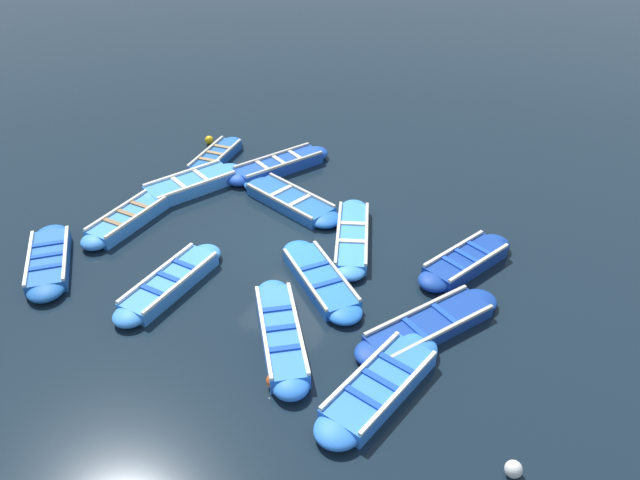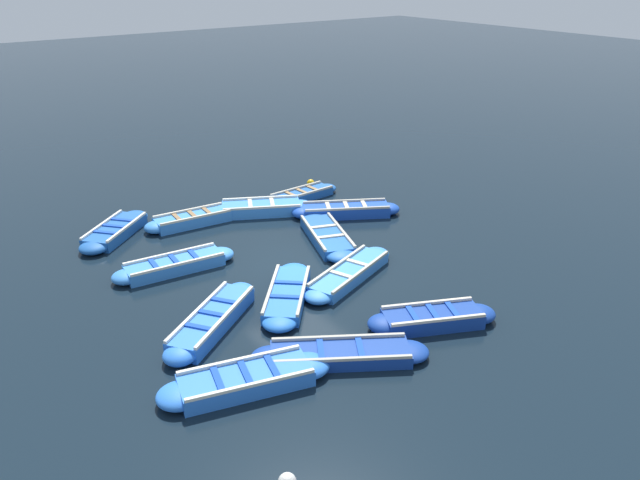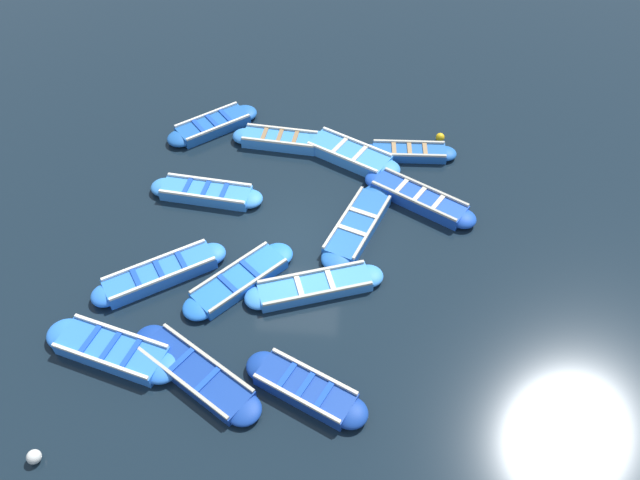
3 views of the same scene
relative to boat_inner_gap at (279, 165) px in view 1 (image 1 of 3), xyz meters
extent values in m
plane|color=black|center=(-3.44, -2.15, -0.19)|extent=(120.00, 120.00, 0.00)
cube|color=#1947B7|center=(0.00, 0.00, -0.01)|extent=(2.97, 2.20, 0.36)
ellipsoid|color=#1947B7|center=(-1.27, 0.73, -0.01)|extent=(1.09, 1.08, 0.36)
ellipsoid|color=#1947B7|center=(1.27, -0.73, -0.01)|extent=(1.09, 1.08, 0.36)
cube|color=#B2AD9E|center=(-0.19, -0.33, 0.21)|extent=(2.54, 1.50, 0.07)
cube|color=#B2AD9E|center=(0.19, 0.33, 0.21)|extent=(2.54, 1.50, 0.07)
cube|color=beige|center=(-0.54, 0.31, 0.20)|extent=(0.49, 0.72, 0.04)
cube|color=beige|center=(0.00, 0.00, 0.20)|extent=(0.49, 0.72, 0.04)
cube|color=beige|center=(0.54, -0.31, 0.20)|extent=(0.49, 0.72, 0.04)
cube|color=blue|center=(-7.02, -3.65, -0.01)|extent=(2.94, 2.38, 0.37)
ellipsoid|color=blue|center=(-8.25, -4.50, -0.01)|extent=(1.08, 1.08, 0.37)
ellipsoid|color=blue|center=(-5.78, -2.80, -0.01)|extent=(1.08, 1.08, 0.37)
cube|color=silver|center=(-6.80, -3.96, 0.21)|extent=(2.46, 1.73, 0.07)
cube|color=silver|center=(-7.23, -3.35, 0.21)|extent=(2.46, 1.73, 0.07)
cube|color=#1947B7|center=(-7.54, -4.02, 0.20)|extent=(0.53, 0.68, 0.04)
cube|color=#1947B7|center=(-7.02, -3.65, 0.20)|extent=(0.53, 0.68, 0.04)
cube|color=#1947B7|center=(-6.49, -3.29, 0.20)|extent=(0.53, 0.68, 0.04)
cube|color=#1E59AD|center=(-1.79, -1.29, -0.04)|extent=(1.91, 2.99, 0.31)
ellipsoid|color=#1E59AD|center=(-2.28, -2.61, -0.04)|extent=(1.18, 1.20, 0.31)
ellipsoid|color=#1E59AD|center=(-1.30, 0.04, -0.04)|extent=(1.18, 1.20, 0.31)
cube|color=#B2AD9E|center=(-1.36, -1.45, 0.15)|extent=(1.03, 2.62, 0.07)
cube|color=#B2AD9E|center=(-2.22, -1.13, 0.15)|extent=(1.03, 2.62, 0.07)
cube|color=beige|center=(-1.93, -1.66, 0.14)|extent=(0.87, 0.43, 0.04)
cube|color=beige|center=(-1.65, -0.91, 0.14)|extent=(0.87, 0.43, 0.04)
cube|color=navy|center=(-2.71, -6.73, -0.01)|extent=(2.52, 1.81, 0.36)
ellipsoid|color=navy|center=(-3.78, -6.23, -0.01)|extent=(1.11, 1.10, 0.36)
ellipsoid|color=navy|center=(-1.63, -7.23, -0.01)|extent=(1.11, 1.10, 0.36)
cube|color=beige|center=(-2.88, -7.10, 0.20)|extent=(2.14, 1.06, 0.07)
cube|color=beige|center=(-2.53, -6.37, 0.20)|extent=(2.14, 1.06, 0.07)
cube|color=#1947B7|center=(-3.16, -6.52, 0.19)|extent=(0.46, 0.77, 0.04)
cube|color=#1947B7|center=(-2.71, -6.73, 0.19)|extent=(0.46, 0.77, 0.04)
cube|color=#1947B7|center=(-2.25, -6.94, 0.19)|extent=(0.46, 0.77, 0.04)
cube|color=navy|center=(-5.37, -6.54, -0.05)|extent=(3.10, 2.43, 0.28)
ellipsoid|color=navy|center=(-6.67, -5.72, -0.05)|extent=(1.21, 1.20, 0.28)
ellipsoid|color=navy|center=(-4.07, -7.36, -0.05)|extent=(1.21, 1.20, 0.28)
cube|color=#B2AD9E|center=(-5.60, -6.90, 0.13)|extent=(2.59, 1.68, 0.07)
cube|color=#B2AD9E|center=(-5.15, -6.18, 0.13)|extent=(2.59, 1.68, 0.07)
cube|color=#1947B7|center=(-5.74, -6.31, 0.11)|extent=(0.56, 0.77, 0.04)
cube|color=#1947B7|center=(-5.01, -6.77, 0.11)|extent=(0.56, 0.77, 0.04)
cube|color=#3884E0|center=(-6.49, -0.35, -0.02)|extent=(2.81, 1.12, 0.33)
ellipsoid|color=#3884E0|center=(-7.85, -0.22, -0.02)|extent=(0.88, 0.86, 0.33)
ellipsoid|color=#3884E0|center=(-5.12, -0.48, -0.02)|extent=(0.88, 0.86, 0.33)
cube|color=silver|center=(-6.52, -0.74, 0.18)|extent=(2.68, 0.34, 0.07)
cube|color=silver|center=(-6.45, 0.04, 0.18)|extent=(2.68, 0.34, 0.07)
cube|color=#1947B7|center=(-7.07, -0.29, 0.16)|extent=(0.21, 0.76, 0.04)
cube|color=#1947B7|center=(-6.49, -0.35, 0.16)|extent=(0.21, 0.76, 0.04)
cube|color=#1947B7|center=(-5.91, -0.41, 0.16)|extent=(0.21, 0.76, 0.04)
cube|color=blue|center=(-4.84, -3.63, -0.05)|extent=(2.46, 2.61, 0.29)
ellipsoid|color=blue|center=(-5.72, -4.62, -0.05)|extent=(1.22, 1.23, 0.29)
ellipsoid|color=blue|center=(-3.96, -2.63, -0.05)|extent=(1.22, 1.23, 0.29)
cube|color=#B2AD9E|center=(-4.52, -3.91, 0.13)|extent=(1.79, 2.01, 0.07)
cube|color=#B2AD9E|center=(-5.16, -3.35, 0.13)|extent=(1.79, 2.01, 0.07)
cube|color=#1947B7|center=(-5.09, -3.91, 0.12)|extent=(0.70, 0.65, 0.04)
cube|color=#1947B7|center=(-4.59, -3.34, 0.12)|extent=(0.70, 0.65, 0.04)
cube|color=#1E59AD|center=(-0.29, 2.23, -0.05)|extent=(2.42, 0.90, 0.29)
ellipsoid|color=#1E59AD|center=(-1.48, 2.16, -0.05)|extent=(0.77, 0.75, 0.29)
ellipsoid|color=#1E59AD|center=(0.89, 2.29, -0.05)|extent=(0.77, 0.75, 0.29)
cube|color=#B2AD9E|center=(-0.27, 1.88, 0.13)|extent=(2.33, 0.21, 0.07)
cube|color=#B2AD9E|center=(-0.31, 2.57, 0.13)|extent=(2.33, 0.21, 0.07)
cube|color=#9E7A51|center=(-0.80, 2.20, 0.12)|extent=(0.18, 0.68, 0.04)
cube|color=#9E7A51|center=(-0.29, 2.23, 0.12)|extent=(0.18, 0.68, 0.04)
cube|color=#9E7A51|center=(0.21, 2.26, 0.12)|extent=(0.18, 0.68, 0.04)
cube|color=#3884E0|center=(-4.59, 2.42, -0.01)|extent=(2.53, 1.03, 0.35)
ellipsoid|color=#3884E0|center=(-5.82, 2.52, -0.01)|extent=(0.85, 0.82, 0.35)
ellipsoid|color=#3884E0|center=(-3.36, 2.31, -0.01)|extent=(0.85, 0.82, 0.35)
cube|color=beige|center=(-4.62, 2.05, 0.20)|extent=(2.42, 0.28, 0.07)
cube|color=beige|center=(-4.56, 2.79, 0.20)|extent=(2.42, 0.28, 0.07)
cube|color=olive|center=(-5.12, 2.46, 0.18)|extent=(0.20, 0.74, 0.04)
cube|color=olive|center=(-4.59, 2.42, 0.18)|extent=(0.20, 0.74, 0.04)
cube|color=olive|center=(-4.07, 2.37, 0.18)|extent=(0.20, 0.74, 0.04)
cube|color=#3884E0|center=(-2.24, 1.90, -0.01)|extent=(2.85, 2.15, 0.37)
ellipsoid|color=#3884E0|center=(-3.42, 2.52, -0.01)|extent=(1.30, 1.29, 0.37)
ellipsoid|color=#3884E0|center=(-1.05, 1.28, -0.01)|extent=(1.30, 1.29, 0.37)
cube|color=silver|center=(-2.46, 1.48, 0.21)|extent=(2.36, 1.29, 0.07)
cube|color=silver|center=(-2.02, 2.32, 0.21)|extent=(2.36, 1.29, 0.07)
cube|color=beige|center=(-2.57, 2.08, 0.20)|extent=(0.54, 0.86, 0.04)
cube|color=beige|center=(-1.90, 1.72, 0.20)|extent=(0.54, 0.86, 0.04)
cube|color=#3884E0|center=(-2.80, -3.66, -0.04)|extent=(3.12, 1.81, 0.29)
ellipsoid|color=#3884E0|center=(-4.22, -4.17, -0.04)|extent=(1.01, 1.00, 0.29)
ellipsoid|color=#3884E0|center=(-1.38, -3.15, -0.04)|extent=(1.01, 1.00, 0.29)
cube|color=#B2AD9E|center=(-2.67, -4.02, 0.14)|extent=(2.80, 1.08, 0.07)
cube|color=#B2AD9E|center=(-2.93, -3.30, 0.14)|extent=(2.80, 1.08, 0.07)
cube|color=beige|center=(-3.20, -3.81, 0.12)|extent=(0.38, 0.74, 0.04)
cube|color=beige|center=(-2.40, -3.52, 0.12)|extent=(0.38, 0.74, 0.04)
cube|color=#1E59AD|center=(-7.00, 3.01, -0.02)|extent=(2.49, 2.32, 0.33)
ellipsoid|color=#1E59AD|center=(-7.94, 2.22, -0.02)|extent=(1.27, 1.26, 0.33)
ellipsoid|color=#1E59AD|center=(-6.07, 3.81, -0.02)|extent=(1.27, 1.26, 0.33)
cube|color=silver|center=(-6.72, 2.68, 0.18)|extent=(1.88, 1.62, 0.07)
cube|color=silver|center=(-7.29, 3.35, 0.18)|extent=(1.88, 1.62, 0.07)
cube|color=#1947B7|center=(-7.40, 2.68, 0.16)|extent=(0.65, 0.73, 0.04)
cube|color=#1947B7|center=(-7.00, 3.01, 0.16)|extent=(0.65, 0.73, 0.04)
cube|color=#1947B7|center=(-6.61, 3.35, 0.16)|extent=(0.65, 0.73, 0.04)
cube|color=blue|center=(-7.54, -6.14, -0.01)|extent=(2.89, 1.67, 0.35)
ellipsoid|color=blue|center=(-8.85, -5.79, -0.01)|extent=(1.16, 1.13, 0.35)
ellipsoid|color=blue|center=(-6.22, -6.49, -0.01)|extent=(1.16, 1.13, 0.35)
cube|color=silver|center=(-7.66, -6.58, 0.20)|extent=(2.60, 0.76, 0.07)
cube|color=silver|center=(-7.42, -5.69, 0.20)|extent=(2.60, 0.76, 0.07)
cube|color=#1947B7|center=(-8.10, -5.99, 0.18)|extent=(0.36, 0.89, 0.04)
cube|color=#1947B7|center=(-7.54, -6.14, 0.18)|extent=(0.36, 0.89, 0.04)
cube|color=#1947B7|center=(-6.98, -6.29, 0.18)|extent=(0.36, 0.89, 0.04)
sphere|color=silver|center=(-8.36, -8.91, -0.03)|extent=(0.32, 0.32, 0.32)
sphere|color=#E05119|center=(-8.25, -4.13, -0.02)|extent=(0.33, 0.33, 0.33)
sphere|color=#EAB214|center=(0.75, 3.13, -0.04)|extent=(0.30, 0.30, 0.30)
camera|label=1|loc=(-15.85, -8.54, 9.48)|focal=35.00mm
camera|label=2|loc=(-12.53, -15.49, 7.95)|focal=35.00mm
camera|label=3|loc=(-1.67, -13.98, 13.01)|focal=35.00mm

